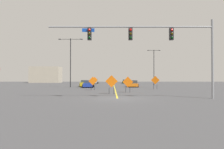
{
  "coord_description": "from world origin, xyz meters",
  "views": [
    {
      "loc": [
        -0.47,
        -17.84,
        1.85
      ],
      "look_at": [
        -0.41,
        30.98,
        2.6
      ],
      "focal_mm": 32.38,
      "sensor_mm": 36.0,
      "label": 1
    }
  ],
  "objects_px": {
    "car_green_far": "(125,82)",
    "car_yellow_distant": "(85,83)",
    "car_blue_near": "(88,84)",
    "construction_sign_median_near": "(95,80)",
    "car_orange_passing": "(133,84)",
    "construction_sign_left_shoulder": "(155,81)",
    "car_silver_approaching": "(94,82)",
    "traffic_signal_assembly": "(152,39)",
    "construction_sign_right_lane": "(111,82)",
    "construction_sign_median_far": "(128,83)",
    "street_lamp_mid_left": "(154,64)",
    "construction_sign_right_shoulder": "(93,82)",
    "street_lamp_mid_right": "(70,58)"
  },
  "relations": [
    {
      "from": "car_orange_passing",
      "to": "car_green_far",
      "type": "bearing_deg",
      "value": 89.73
    },
    {
      "from": "construction_sign_right_shoulder",
      "to": "car_silver_approaching",
      "type": "distance_m",
      "value": 31.1
    },
    {
      "from": "car_silver_approaching",
      "to": "car_yellow_distant",
      "type": "height_order",
      "value": "car_silver_approaching"
    },
    {
      "from": "construction_sign_right_shoulder",
      "to": "construction_sign_left_shoulder",
      "type": "bearing_deg",
      "value": 13.47
    },
    {
      "from": "street_lamp_mid_right",
      "to": "construction_sign_median_near",
      "type": "bearing_deg",
      "value": 64.27
    },
    {
      "from": "construction_sign_left_shoulder",
      "to": "construction_sign_median_far",
      "type": "height_order",
      "value": "construction_sign_left_shoulder"
    },
    {
      "from": "car_orange_passing",
      "to": "car_yellow_distant",
      "type": "xyz_separation_m",
      "value": [
        -9.53,
        1.29,
        0.03
      ]
    },
    {
      "from": "street_lamp_mid_left",
      "to": "construction_sign_right_shoulder",
      "type": "height_order",
      "value": "street_lamp_mid_left"
    },
    {
      "from": "traffic_signal_assembly",
      "to": "car_silver_approaching",
      "type": "height_order",
      "value": "traffic_signal_assembly"
    },
    {
      "from": "street_lamp_mid_left",
      "to": "construction_sign_right_lane",
      "type": "distance_m",
      "value": 29.88
    },
    {
      "from": "traffic_signal_assembly",
      "to": "construction_sign_median_far",
      "type": "bearing_deg",
      "value": 102.36
    },
    {
      "from": "construction_sign_right_shoulder",
      "to": "car_yellow_distant",
      "type": "relative_size",
      "value": 0.52
    },
    {
      "from": "construction_sign_right_shoulder",
      "to": "car_blue_near",
      "type": "distance_m",
      "value": 8.16
    },
    {
      "from": "street_lamp_mid_left",
      "to": "construction_sign_right_shoulder",
      "type": "relative_size",
      "value": 4.42
    },
    {
      "from": "street_lamp_mid_right",
      "to": "construction_sign_median_far",
      "type": "height_order",
      "value": "street_lamp_mid_right"
    },
    {
      "from": "construction_sign_right_lane",
      "to": "car_silver_approaching",
      "type": "bearing_deg",
      "value": 97.77
    },
    {
      "from": "traffic_signal_assembly",
      "to": "street_lamp_mid_right",
      "type": "bearing_deg",
      "value": 119.15
    },
    {
      "from": "construction_sign_median_far",
      "to": "construction_sign_right_lane",
      "type": "bearing_deg",
      "value": -126.24
    },
    {
      "from": "construction_sign_median_near",
      "to": "construction_sign_right_shoulder",
      "type": "bearing_deg",
      "value": -86.11
    },
    {
      "from": "construction_sign_right_shoulder",
      "to": "car_yellow_distant",
      "type": "bearing_deg",
      "value": 102.57
    },
    {
      "from": "traffic_signal_assembly",
      "to": "construction_sign_right_lane",
      "type": "xyz_separation_m",
      "value": [
        -3.66,
        4.66,
        -3.94
      ]
    },
    {
      "from": "construction_sign_median_far",
      "to": "car_blue_near",
      "type": "xyz_separation_m",
      "value": [
        -6.38,
        12.5,
        -0.59
      ]
    },
    {
      "from": "street_lamp_mid_right",
      "to": "car_orange_passing",
      "type": "distance_m",
      "value": 13.12
    },
    {
      "from": "construction_sign_median_far",
      "to": "car_silver_approaching",
      "type": "height_order",
      "value": "construction_sign_median_far"
    },
    {
      "from": "construction_sign_left_shoulder",
      "to": "car_green_far",
      "type": "bearing_deg",
      "value": 94.82
    },
    {
      "from": "traffic_signal_assembly",
      "to": "construction_sign_right_lane",
      "type": "distance_m",
      "value": 7.12
    },
    {
      "from": "car_green_far",
      "to": "car_yellow_distant",
      "type": "distance_m",
      "value": 24.38
    },
    {
      "from": "construction_sign_right_shoulder",
      "to": "car_blue_near",
      "type": "height_order",
      "value": "construction_sign_right_shoulder"
    },
    {
      "from": "construction_sign_left_shoulder",
      "to": "car_silver_approaching",
      "type": "distance_m",
      "value": 31.16
    },
    {
      "from": "construction_sign_right_lane",
      "to": "construction_sign_median_near",
      "type": "bearing_deg",
      "value": 99.23
    },
    {
      "from": "construction_sign_median_far",
      "to": "construction_sign_right_lane",
      "type": "distance_m",
      "value": 3.44
    },
    {
      "from": "construction_sign_left_shoulder",
      "to": "construction_sign_right_lane",
      "type": "xyz_separation_m",
      "value": [
        -6.95,
        -9.63,
        -0.01
      ]
    },
    {
      "from": "construction_sign_median_far",
      "to": "car_yellow_distant",
      "type": "relative_size",
      "value": 0.51
    },
    {
      "from": "traffic_signal_assembly",
      "to": "construction_sign_median_far",
      "type": "xyz_separation_m",
      "value": [
        -1.63,
        7.44,
        -4.06
      ]
    },
    {
      "from": "street_lamp_mid_left",
      "to": "car_green_far",
      "type": "xyz_separation_m",
      "value": [
        -6.21,
        13.44,
        -4.55
      ]
    },
    {
      "from": "traffic_signal_assembly",
      "to": "car_orange_passing",
      "type": "bearing_deg",
      "value": 88.67
    },
    {
      "from": "street_lamp_mid_left",
      "to": "car_yellow_distant",
      "type": "distance_m",
      "value": 18.75
    },
    {
      "from": "car_yellow_distant",
      "to": "construction_sign_median_far",
      "type": "bearing_deg",
      "value": -65.22
    },
    {
      "from": "street_lamp_mid_right",
      "to": "car_silver_approaching",
      "type": "xyz_separation_m",
      "value": [
        2.67,
        22.23,
        -4.88
      ]
    },
    {
      "from": "street_lamp_mid_right",
      "to": "construction_sign_right_shoulder",
      "type": "distance_m",
      "value": 11.02
    },
    {
      "from": "traffic_signal_assembly",
      "to": "street_lamp_mid_right",
      "type": "xyz_separation_m",
      "value": [
        -11.56,
        20.73,
        0.26
      ]
    },
    {
      "from": "construction_sign_median_near",
      "to": "car_yellow_distant",
      "type": "relative_size",
      "value": 0.52
    },
    {
      "from": "street_lamp_mid_right",
      "to": "car_green_far",
      "type": "xyz_separation_m",
      "value": [
        12.19,
        25.09,
        -4.95
      ]
    },
    {
      "from": "street_lamp_mid_right",
      "to": "construction_sign_right_shoulder",
      "type": "height_order",
      "value": "street_lamp_mid_right"
    },
    {
      "from": "car_silver_approaching",
      "to": "car_yellow_distant",
      "type": "bearing_deg",
      "value": -90.34
    },
    {
      "from": "traffic_signal_assembly",
      "to": "construction_sign_right_lane",
      "type": "bearing_deg",
      "value": 128.18
    },
    {
      "from": "construction_sign_left_shoulder",
      "to": "car_orange_passing",
      "type": "xyz_separation_m",
      "value": [
        -2.77,
        7.85,
        -0.72
      ]
    },
    {
      "from": "car_green_far",
      "to": "car_blue_near",
      "type": "xyz_separation_m",
      "value": [
        -8.64,
        -25.88,
        0.05
      ]
    },
    {
      "from": "construction_sign_right_lane",
      "to": "car_silver_approaching",
      "type": "xyz_separation_m",
      "value": [
        -5.23,
        38.3,
        -0.68
      ]
    },
    {
      "from": "construction_sign_median_near",
      "to": "car_green_far",
      "type": "xyz_separation_m",
      "value": [
        8.23,
        16.88,
        -0.67
      ]
    }
  ]
}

